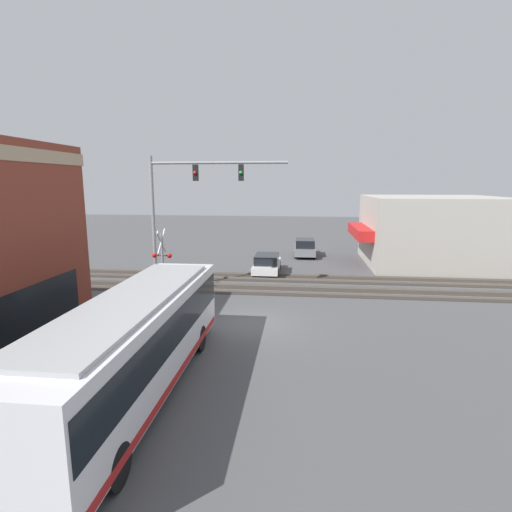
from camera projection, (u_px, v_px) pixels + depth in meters
The scene contains 10 objects.
ground_plane at pixel (252, 323), 18.58m from camera, with size 120.00×120.00×0.00m, color #4C4C4F.
shop_building at pixel (431, 231), 31.36m from camera, with size 9.61×11.01×5.39m.
city_bus at pixel (134, 341), 12.10m from camera, with size 11.15×2.59×3.11m.
traffic_signal_gantry at pixel (187, 195), 22.80m from camera, with size 0.42×7.91×7.95m.
crossing_signal at pixel (162, 256), 23.13m from camera, with size 1.41×1.18×3.81m.
rail_track_near at pixel (264, 289), 24.44m from camera, with size 2.60×60.00×0.15m.
rail_track_far at pixel (268, 277), 27.56m from camera, with size 2.60×60.00×0.15m.
parked_car_white at pixel (267, 264), 28.87m from camera, with size 4.47×1.82×1.37m.
parked_car_grey at pixel (305, 248), 35.53m from camera, with size 4.35×1.82×1.53m.
pedestrian_at_crossing at pixel (184, 282), 22.96m from camera, with size 0.34×0.34×1.62m.
Camera 1 is at (-17.56, -2.17, 6.47)m, focal length 28.00 mm.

